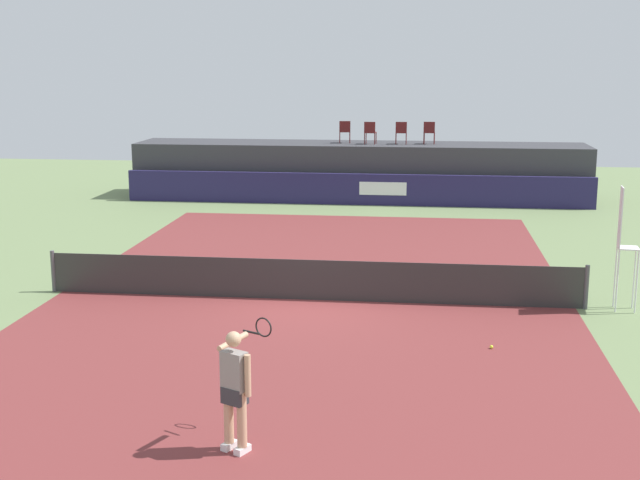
% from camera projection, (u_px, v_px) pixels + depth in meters
% --- Properties ---
extents(ground_plane, '(48.00, 48.00, 0.00)m').
position_uv_depth(ground_plane, '(325.00, 269.00, 22.65)').
color(ground_plane, '#6B7F51').
extents(court_inner, '(12.00, 22.00, 0.00)m').
position_uv_depth(court_inner, '(310.00, 300.00, 19.74)').
color(court_inner, maroon).
rests_on(court_inner, ground).
extents(sponsor_wall, '(18.00, 0.22, 1.20)m').
position_uv_depth(sponsor_wall, '(356.00, 189.00, 32.73)').
color(sponsor_wall, '#231E4C').
rests_on(sponsor_wall, ground).
extents(spectator_platform, '(18.00, 2.80, 2.20)m').
position_uv_depth(spectator_platform, '(359.00, 171.00, 34.38)').
color(spectator_platform, '#38383D').
rests_on(spectator_platform, ground).
extents(spectator_chair_far_left, '(0.48, 0.48, 0.89)m').
position_uv_depth(spectator_chair_far_left, '(345.00, 131.00, 34.13)').
color(spectator_chair_far_left, '#561919').
rests_on(spectator_chair_far_left, spectator_platform).
extents(spectator_chair_left, '(0.48, 0.48, 0.89)m').
position_uv_depth(spectator_chair_left, '(370.00, 132.00, 33.70)').
color(spectator_chair_left, '#561919').
rests_on(spectator_chair_left, spectator_platform).
extents(spectator_chair_center, '(0.45, 0.45, 0.89)m').
position_uv_depth(spectator_chair_center, '(401.00, 132.00, 33.67)').
color(spectator_chair_center, '#561919').
rests_on(spectator_chair_center, spectator_platform).
extents(spectator_chair_right, '(0.46, 0.46, 0.89)m').
position_uv_depth(spectator_chair_right, '(429.00, 132.00, 33.72)').
color(spectator_chair_right, '#561919').
rests_on(spectator_chair_right, spectator_platform).
extents(umpire_chair, '(0.48, 0.48, 2.76)m').
position_uv_depth(umpire_chair, '(624.00, 240.00, 18.62)').
color(umpire_chair, white).
rests_on(umpire_chair, ground).
extents(tennis_net, '(12.40, 0.02, 0.95)m').
position_uv_depth(tennis_net, '(310.00, 280.00, 19.64)').
color(tennis_net, '#2D2D2D').
rests_on(tennis_net, ground).
extents(net_post_near, '(0.10, 0.10, 1.00)m').
position_uv_depth(net_post_near, '(53.00, 271.00, 20.36)').
color(net_post_near, '#4C4C51').
rests_on(net_post_near, ground).
extents(net_post_far, '(0.10, 0.10, 1.00)m').
position_uv_depth(net_post_far, '(586.00, 287.00, 18.91)').
color(net_post_far, '#4C4C51').
rests_on(net_post_far, ground).
extents(tennis_player, '(0.65, 1.26, 1.77)m').
position_uv_depth(tennis_player, '(236.00, 386.00, 11.91)').
color(tennis_player, white).
rests_on(tennis_player, court_inner).
extents(tennis_ball, '(0.07, 0.07, 0.07)m').
position_uv_depth(tennis_ball, '(491.00, 347.00, 16.36)').
color(tennis_ball, '#D8EA33').
rests_on(tennis_ball, court_inner).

